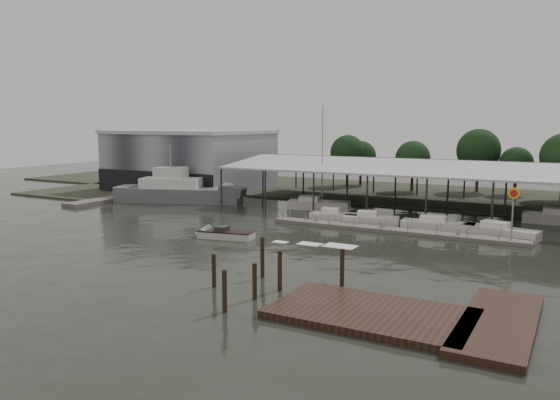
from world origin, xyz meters
The scene contains 18 objects.
ground centered at (0.00, 0.00, 0.00)m, with size 200.00×200.00×0.00m, color #252A22.
land_strip_far centered at (0.00, 42.00, 0.10)m, with size 140.00×30.00×0.30m.
land_strip_west centered at (-40.00, 30.00, 0.10)m, with size 20.00×40.00×0.30m.
storage_warehouse centered at (-28.00, 29.94, 5.29)m, with size 24.50×20.50×10.50m.
covered_boat_shed centered at (17.00, 28.00, 6.13)m, with size 58.24×24.00×6.96m.
trawler_dock centered at (-30.00, 14.00, 0.25)m, with size 3.00×18.00×0.50m.
floating_dock centered at (15.00, 10.00, 0.20)m, with size 28.00×2.00×1.40m.
shell_fuel_sign centered at (27.00, 9.99, 3.93)m, with size 1.10×0.18×5.55m.
boardwalk_platform centered at (24.55, -15.27, 0.20)m, with size 15.00×12.00×0.50m.
grey_trawler centered at (-19.99, 16.97, 1.58)m, with size 19.80×11.11×8.84m.
white_sailboat centered at (1.27, 20.43, 0.67)m, with size 8.74×4.56×14.25m.
speedboat_underway centered at (0.65, -1.49, 0.39)m, with size 17.28×5.28×2.00m.
moored_cruiser_0 centered at (6.97, 12.90, 0.61)m, with size 6.02×3.21×1.70m.
moored_cruiser_1 centered at (11.63, 12.77, 0.61)m, with size 6.60×3.68×1.70m.
moored_cruiser_2 centered at (19.13, 13.12, 0.61)m, with size 7.89×2.73×1.70m.
moored_cruiser_3 centered at (25.59, 12.80, 0.61)m, with size 7.85×3.86×1.70m.
mooring_pilings centered at (13.67, -14.64, 1.07)m, with size 8.27×9.06×3.72m.
horizon_tree_line centered at (22.01, 47.56, 6.21)m, with size 68.37×12.04×10.82m.
Camera 1 is at (32.65, -46.54, 11.67)m, focal length 35.00 mm.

